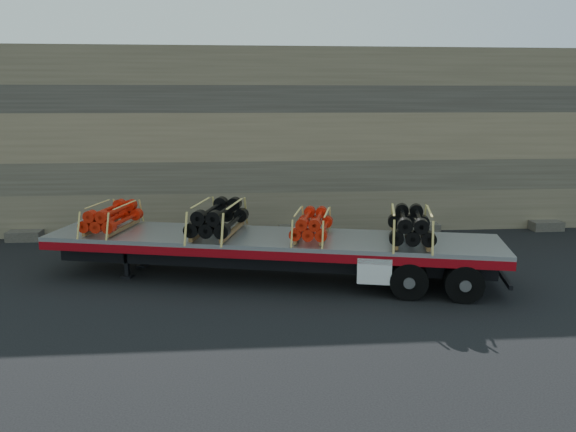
# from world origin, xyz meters

# --- Properties ---
(ground) EXTENTS (120.00, 120.00, 0.00)m
(ground) POSITION_xyz_m (0.00, 0.00, 0.00)
(ground) COLOR black
(ground) RESTS_ON ground
(rock_wall) EXTENTS (44.00, 3.00, 7.00)m
(rock_wall) POSITION_xyz_m (0.00, 6.50, 3.50)
(rock_wall) COLOR #7A6B54
(rock_wall) RESTS_ON ground
(trailer) EXTENTS (13.04, 5.48, 1.28)m
(trailer) POSITION_xyz_m (0.76, -0.58, 0.64)
(trailer) COLOR #B6B9BE
(trailer) RESTS_ON ground
(bundle_front) EXTENTS (1.52, 2.28, 0.74)m
(bundle_front) POSITION_xyz_m (-3.88, 0.57, 1.65)
(bundle_front) COLOR red
(bundle_front) RESTS_ON trailer
(bundle_midfront) EXTENTS (1.78, 2.68, 0.87)m
(bundle_midfront) POSITION_xyz_m (-0.72, -0.22, 1.72)
(bundle_midfront) COLOR black
(bundle_midfront) RESTS_ON trailer
(bundle_midrear) EXTENTS (1.44, 2.17, 0.71)m
(bundle_midrear) POSITION_xyz_m (1.92, -0.87, 1.64)
(bundle_midrear) COLOR red
(bundle_midrear) RESTS_ON trailer
(bundle_rear) EXTENTS (1.70, 2.55, 0.83)m
(bundle_rear) POSITION_xyz_m (4.54, -1.52, 1.70)
(bundle_rear) COLOR black
(bundle_rear) RESTS_ON trailer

